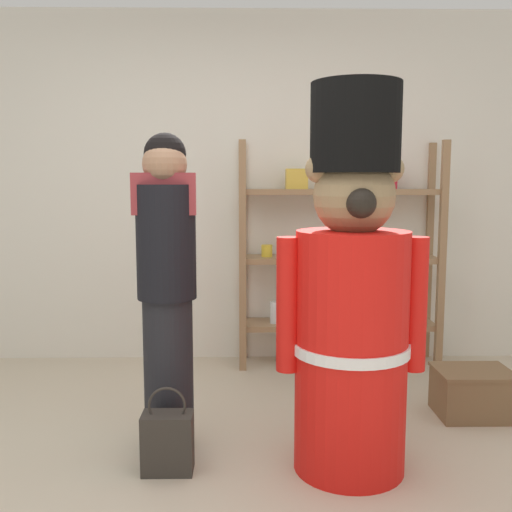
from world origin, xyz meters
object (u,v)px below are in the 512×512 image
(person_shopper, at_px, (167,283))
(display_crate, at_px, (473,393))
(shopping_bag, at_px, (168,441))
(merchandise_shelf, at_px, (340,253))
(teddy_bear_guard, at_px, (352,301))

(person_shopper, bearing_deg, display_crate, 12.68)
(shopping_bag, bearing_deg, merchandise_shelf, 57.15)
(shopping_bag, bearing_deg, teddy_bear_guard, 1.85)
(merchandise_shelf, xyz_separation_m, teddy_bear_guard, (-0.20, -1.61, -0.02))
(teddy_bear_guard, height_order, shopping_bag, teddy_bear_guard)
(merchandise_shelf, distance_m, teddy_bear_guard, 1.62)
(teddy_bear_guard, distance_m, display_crate, 1.22)
(teddy_bear_guard, height_order, person_shopper, teddy_bear_guard)
(teddy_bear_guard, xyz_separation_m, shopping_bag, (-0.85, -0.03, -0.66))
(merchandise_shelf, relative_size, shopping_bag, 4.00)
(shopping_bag, xyz_separation_m, display_crate, (1.68, 0.63, -0.01))
(merchandise_shelf, bearing_deg, display_crate, -58.05)
(merchandise_shelf, bearing_deg, shopping_bag, -122.85)
(merchandise_shelf, distance_m, person_shopper, 1.75)
(shopping_bag, bearing_deg, display_crate, 20.68)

